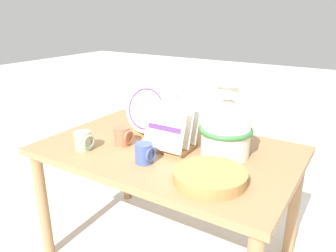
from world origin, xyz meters
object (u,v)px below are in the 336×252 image
at_px(ceramic_vase, 226,125).
at_px(dish_rack_round_plates, 153,111).
at_px(dish_rack_square_plates, 173,133).
at_px(mug_sage_glaze, 83,141).
at_px(wicker_charger_stack, 210,176).
at_px(mug_cobalt_glaze, 144,153).
at_px(mug_terracotta_glaze, 123,136).

xyz_separation_m(ceramic_vase, dish_rack_round_plates, (-0.45, 0.07, -0.02)).
bearing_deg(dish_rack_square_plates, mug_sage_glaze, -146.74).
distance_m(ceramic_vase, wicker_charger_stack, 0.29).
relative_size(ceramic_vase, mug_cobalt_glaze, 3.91).
relative_size(dish_rack_square_plates, mug_sage_glaze, 2.53).
bearing_deg(ceramic_vase, wicker_charger_stack, -79.22).
distance_m(dish_rack_round_plates, wicker_charger_stack, 0.60).
bearing_deg(dish_rack_square_plates, ceramic_vase, 15.50).
distance_m(dish_rack_square_plates, mug_cobalt_glaze, 0.20).
distance_m(wicker_charger_stack, mug_sage_glaze, 0.64).
relative_size(dish_rack_square_plates, mug_terracotta_glaze, 2.53).
height_order(wicker_charger_stack, mug_sage_glaze, mug_sage_glaze).
height_order(mug_cobalt_glaze, mug_sage_glaze, same).
height_order(dish_rack_round_plates, mug_cobalt_glaze, dish_rack_round_plates).
relative_size(ceramic_vase, wicker_charger_stack, 1.21).
bearing_deg(mug_terracotta_glaze, wicker_charger_stack, -11.95).
relative_size(mug_terracotta_glaze, mug_sage_glaze, 1.00).
bearing_deg(dish_rack_round_plates, mug_terracotta_glaze, -96.53).
bearing_deg(mug_cobalt_glaze, dish_rack_round_plates, 118.94).
bearing_deg(wicker_charger_stack, mug_sage_glaze, -176.82).
relative_size(dish_rack_round_plates, mug_terracotta_glaze, 3.04).
bearing_deg(wicker_charger_stack, ceramic_vase, 100.78).
bearing_deg(mug_sage_glaze, ceramic_vase, 26.70).
distance_m(dish_rack_square_plates, mug_terracotta_glaze, 0.25).
xyz_separation_m(ceramic_vase, mug_cobalt_glaze, (-0.26, -0.26, -0.10)).
relative_size(dish_rack_round_plates, dish_rack_square_plates, 1.20).
bearing_deg(wicker_charger_stack, mug_terracotta_glaze, 168.05).
bearing_deg(mug_terracotta_glaze, dish_rack_round_plates, 83.47).
distance_m(wicker_charger_stack, mug_terracotta_glaze, 0.53).
bearing_deg(ceramic_vase, mug_sage_glaze, -153.30).
xyz_separation_m(wicker_charger_stack, mug_sage_glaze, (-0.64, -0.04, 0.02)).
bearing_deg(mug_sage_glaze, mug_cobalt_glaze, 6.46).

